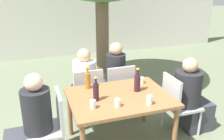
# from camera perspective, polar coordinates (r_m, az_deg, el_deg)

# --- Properties ---
(cafe_building_wall) EXTENTS (10.00, 0.08, 2.80)m
(cafe_building_wall) POSITION_cam_1_polar(r_m,az_deg,el_deg) (7.27, -10.91, 13.91)
(cafe_building_wall) COLOR beige
(cafe_building_wall) RESTS_ON ground_plane
(dining_table_front) EXTENTS (1.29, 0.98, 0.73)m
(dining_table_front) POSITION_cam_1_polar(r_m,az_deg,el_deg) (3.25, 1.71, -7.20)
(dining_table_front) COLOR brown
(dining_table_front) RESTS_ON ground_plane
(patio_chair_0) EXTENTS (0.44, 0.44, 0.89)m
(patio_chair_0) POSITION_cam_1_polar(r_m,az_deg,el_deg) (3.17, -13.73, -11.78)
(patio_chair_0) COLOR #B2B2B7
(patio_chair_0) RESTS_ON ground_plane
(patio_chair_1) EXTENTS (0.44, 0.44, 0.89)m
(patio_chair_1) POSITION_cam_1_polar(r_m,az_deg,el_deg) (3.69, 14.69, -7.04)
(patio_chair_1) COLOR #B2B2B7
(patio_chair_1) RESTS_ON ground_plane
(patio_chair_2) EXTENTS (0.44, 0.44, 0.89)m
(patio_chair_2) POSITION_cam_1_polar(r_m,az_deg,el_deg) (3.87, -5.66, -5.08)
(patio_chair_2) COLOR #B2B2B7
(patio_chair_2) RESTS_ON ground_plane
(patio_chair_3) EXTENTS (0.44, 0.44, 0.89)m
(patio_chair_3) POSITION_cam_1_polar(r_m,az_deg,el_deg) (4.01, 1.57, -4.09)
(patio_chair_3) COLOR #B2B2B7
(patio_chair_3) RESTS_ON ground_plane
(person_seated_0) EXTENTS (0.57, 0.34, 1.16)m
(person_seated_0) POSITION_cam_1_polar(r_m,az_deg,el_deg) (3.16, -18.09, -11.98)
(person_seated_0) COLOR #383842
(person_seated_0) RESTS_ON ground_plane
(person_seated_1) EXTENTS (0.59, 0.39, 1.14)m
(person_seated_1) POSITION_cam_1_polar(r_m,az_deg,el_deg) (3.81, 17.66, -6.24)
(person_seated_1) COLOR #383842
(person_seated_1) RESTS_ON ground_plane
(person_seated_2) EXTENTS (0.36, 0.58, 1.16)m
(person_seated_2) POSITION_cam_1_polar(r_m,az_deg,el_deg) (4.07, -6.43, -3.52)
(person_seated_2) COLOR #383842
(person_seated_2) RESTS_ON ground_plane
(person_seated_3) EXTENTS (0.31, 0.56, 1.21)m
(person_seated_3) POSITION_cam_1_polar(r_m,az_deg,el_deg) (4.20, 0.47, -2.41)
(person_seated_3) COLOR #383842
(person_seated_3) RESTS_ON ground_plane
(wine_bottle_0) EXTENTS (0.07, 0.07, 0.31)m
(wine_bottle_0) POSITION_cam_1_polar(r_m,az_deg,el_deg) (3.06, -3.70, -4.95)
(wine_bottle_0) COLOR #331923
(wine_bottle_0) RESTS_ON dining_table_front
(amber_bottle_1) EXTENTS (0.07, 0.07, 0.31)m
(amber_bottle_1) POSITION_cam_1_polar(r_m,az_deg,el_deg) (3.40, -5.56, -2.31)
(amber_bottle_1) COLOR #9E661E
(amber_bottle_1) RESTS_ON dining_table_front
(wine_bottle_2) EXTENTS (0.08, 0.08, 0.32)m
(wine_bottle_2) POSITION_cam_1_polar(r_m,az_deg,el_deg) (3.32, 5.80, -2.82)
(wine_bottle_2) COLOR #331923
(wine_bottle_2) RESTS_ON dining_table_front
(drinking_glass_0) EXTENTS (0.07, 0.07, 0.10)m
(drinking_glass_0) POSITION_cam_1_polar(r_m,az_deg,el_deg) (2.91, -4.41, -7.81)
(drinking_glass_0) COLOR silver
(drinking_glass_0) RESTS_ON dining_table_front
(drinking_glass_1) EXTENTS (0.08, 0.08, 0.09)m
(drinking_glass_1) POSITION_cam_1_polar(r_m,az_deg,el_deg) (3.60, 6.69, -2.38)
(drinking_glass_1) COLOR white
(drinking_glass_1) RESTS_ON dining_table_front
(drinking_glass_2) EXTENTS (0.07, 0.07, 0.11)m
(drinking_glass_2) POSITION_cam_1_polar(r_m,az_deg,el_deg) (3.02, 8.57, -6.81)
(drinking_glass_2) COLOR silver
(drinking_glass_2) RESTS_ON dining_table_front
(drinking_glass_3) EXTENTS (0.07, 0.07, 0.09)m
(drinking_glass_3) POSITION_cam_1_polar(r_m,az_deg,el_deg) (2.95, 1.27, -7.50)
(drinking_glass_3) COLOR silver
(drinking_glass_3) RESTS_ON dining_table_front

